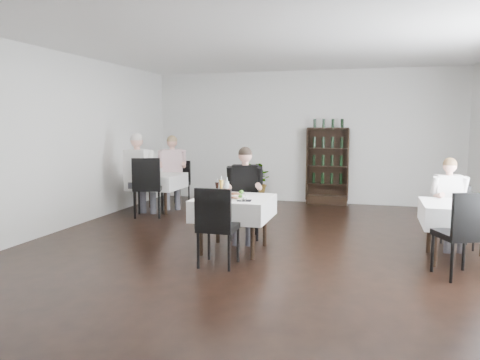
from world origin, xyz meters
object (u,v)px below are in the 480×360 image
Objects in this scene: wine_shelf at (327,167)px; main_table at (234,208)px; diner_main at (245,187)px; potted_tree at (256,182)px.

main_table is (-0.90, -4.31, -0.23)m from wine_shelf.
potted_tree is at bearing 101.03° from diner_main.
potted_tree is (-0.70, 4.18, -0.15)m from main_table.
main_table is at bearing -101.78° from wine_shelf.
potted_tree is 3.70m from diner_main.
wine_shelf is 1.70× the size of main_table.
main_table is at bearing -80.45° from potted_tree.
diner_main reaches higher than potted_tree.
wine_shelf is 1.65m from potted_tree.
wine_shelf is 4.41m from main_table.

